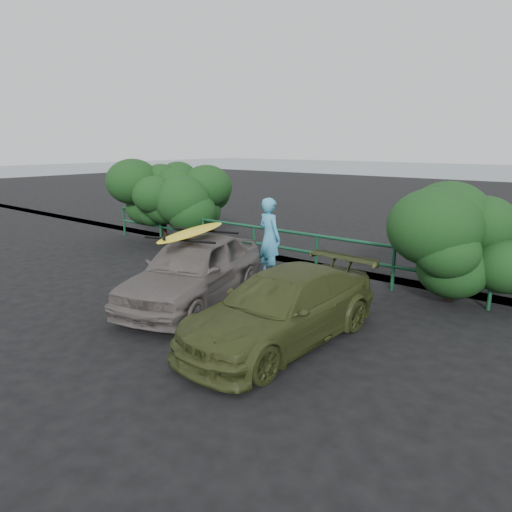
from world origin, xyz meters
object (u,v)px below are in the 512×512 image
at_px(sedan, 194,269).
at_px(olive_vehicle, 282,308).
at_px(surfboard, 193,232).
at_px(man, 270,238).
at_px(guardrail, 284,249).

xyz_separation_m(sedan, olive_vehicle, (2.55, -0.45, -0.11)).
bearing_deg(olive_vehicle, surfboard, 172.86).
relative_size(sedan, olive_vehicle, 1.01).
bearing_deg(sedan, surfboard, 0.00).
bearing_deg(man, surfboard, 104.18).
height_order(man, surfboard, man).
height_order(sedan, olive_vehicle, sedan).
xyz_separation_m(sedan, man, (0.09, 2.45, 0.28)).
bearing_deg(sedan, olive_vehicle, -26.84).
distance_m(guardrail, surfboard, 3.47).
bearing_deg(man, guardrail, -61.36).
relative_size(guardrail, man, 7.13).
bearing_deg(surfboard, guardrail, 74.93).
relative_size(sedan, surfboard, 1.66).
height_order(olive_vehicle, man, man).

